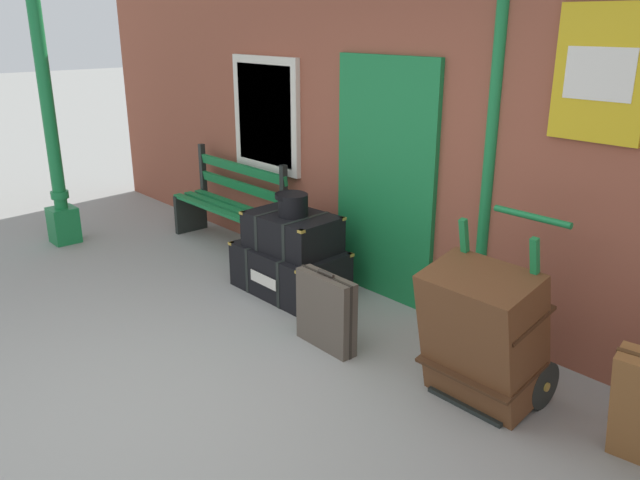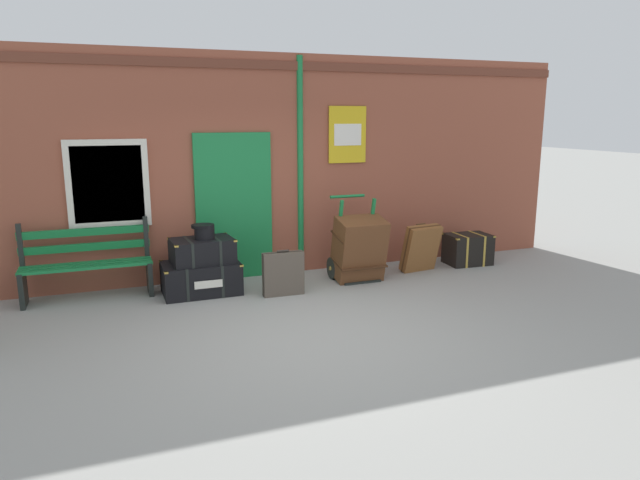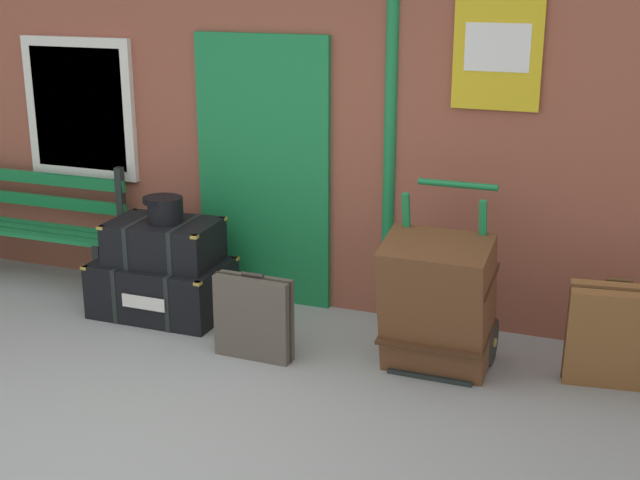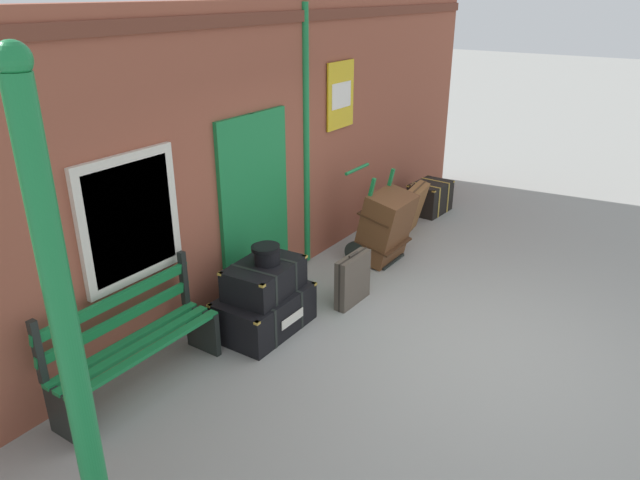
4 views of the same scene
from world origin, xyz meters
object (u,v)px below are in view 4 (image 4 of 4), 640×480
at_px(porters_trolley, 373,238).
at_px(suitcase_cream, 412,209).
at_px(round_hatbox, 267,253).
at_px(suitcase_umber, 353,279).
at_px(corner_trunk, 430,197).
at_px(steamer_trunk_middle, 264,278).
at_px(lamp_post, 83,418).
at_px(steamer_trunk_base, 264,311).
at_px(large_brown_trunk, 385,227).
at_px(platform_bench, 134,344).

distance_m(porters_trolley, suitcase_cream, 1.10).
bearing_deg(round_hatbox, suitcase_umber, -25.87).
bearing_deg(suitcase_umber, round_hatbox, 154.13).
bearing_deg(suitcase_cream, corner_trunk, 8.52).
relative_size(suitcase_umber, corner_trunk, 0.86).
bearing_deg(steamer_trunk_middle, porters_trolley, -1.41).
xyz_separation_m(lamp_post, suitcase_cream, (6.05, 0.94, -0.82)).
height_order(steamer_trunk_middle, round_hatbox, round_hatbox).
bearing_deg(porters_trolley, steamer_trunk_base, 178.84).
xyz_separation_m(steamer_trunk_base, large_brown_trunk, (2.21, -0.22, 0.27)).
bearing_deg(steamer_trunk_base, suitcase_umber, -24.78).
distance_m(porters_trolley, corner_trunk, 2.04).
height_order(steamer_trunk_middle, suitcase_umber, steamer_trunk_middle).
xyz_separation_m(steamer_trunk_middle, suitcase_cream, (3.27, -0.09, -0.22)).
bearing_deg(steamer_trunk_middle, corner_trunk, 0.70).
xyz_separation_m(lamp_post, corner_trunk, (7.00, 1.08, -0.95)).
bearing_deg(porters_trolley, lamp_post, -168.85).
xyz_separation_m(steamer_trunk_base, steamer_trunk_middle, (0.03, 0.01, 0.37)).
height_order(suitcase_umber, corner_trunk, suitcase_umber).
xyz_separation_m(round_hatbox, porters_trolley, (2.15, -0.04, -0.58)).
distance_m(platform_bench, corner_trunk, 5.66).
xyz_separation_m(porters_trolley, suitcase_umber, (-1.21, -0.42, 0.02)).
bearing_deg(corner_trunk, lamp_post, -171.21).
xyz_separation_m(porters_trolley, large_brown_trunk, (0.00, -0.18, 0.21)).
bearing_deg(large_brown_trunk, porters_trolley, 90.00).
bearing_deg(steamer_trunk_base, suitcase_cream, -1.42).
bearing_deg(corner_trunk, suitcase_umber, -170.85).
distance_m(porters_trolley, large_brown_trunk, 0.27).
bearing_deg(round_hatbox, large_brown_trunk, -5.67).
bearing_deg(steamer_trunk_base, porters_trolley, -1.16).
bearing_deg(porters_trolley, platform_bench, 174.35).
height_order(lamp_post, steamer_trunk_middle, lamp_post).
distance_m(steamer_trunk_base, suitcase_cream, 3.31).
bearing_deg(porters_trolley, corner_trunk, 2.95).
bearing_deg(steamer_trunk_base, lamp_post, -159.59).
bearing_deg(suitcase_cream, large_brown_trunk, -172.77).
bearing_deg(porters_trolley, suitcase_umber, -160.91).
bearing_deg(large_brown_trunk, steamer_trunk_base, 174.31).
bearing_deg(suitcase_umber, corner_trunk, 9.15).
xyz_separation_m(steamer_trunk_middle, porters_trolley, (2.18, -0.05, -0.31)).
distance_m(steamer_trunk_middle, round_hatbox, 0.27).
bearing_deg(suitcase_cream, platform_bench, 175.21).
distance_m(steamer_trunk_middle, suitcase_umber, 1.12).
bearing_deg(porters_trolley, round_hatbox, 179.00).
distance_m(steamer_trunk_base, porters_trolley, 2.21).
distance_m(steamer_trunk_base, large_brown_trunk, 2.24).
bearing_deg(porters_trolley, steamer_trunk_middle, 178.59).
relative_size(steamer_trunk_base, corner_trunk, 1.41).
bearing_deg(suitcase_umber, porters_trolley, 19.09).
relative_size(round_hatbox, corner_trunk, 0.42).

